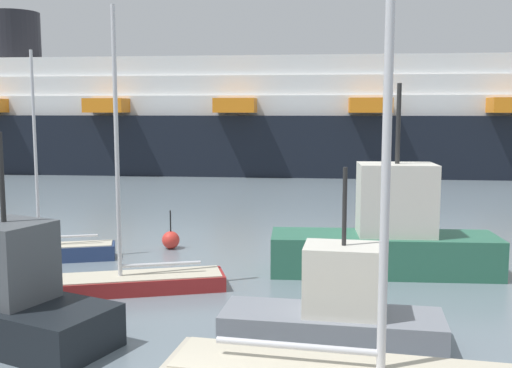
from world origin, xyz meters
The scene contains 7 objects.
sailboat_2 centered at (-3.36, 8.69, 0.42)m, with size 5.89×3.35×9.00m.
sailboat_5 centered at (-7.98, 11.95, 0.42)m, with size 4.96×2.75×8.03m.
fishing_boat_0 centered at (4.82, 12.11, 1.33)m, with size 8.14×2.94×6.74m.
fishing_boat_1 centered at (-5.28, 4.33, 1.02)m, with size 6.74×4.13×5.28m.
fishing_boat_3 centered at (3.14, 5.31, 0.86)m, with size 5.56×1.94×4.44m.
channel_buoy_0 centered at (-3.94, 14.62, 0.38)m, with size 0.74×0.74×1.63m.
cruise_ship centered at (-12.26, 47.94, 4.87)m, with size 97.41×18.65×15.41m.
Camera 1 is at (3.35, -9.28, 5.81)m, focal length 42.02 mm.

